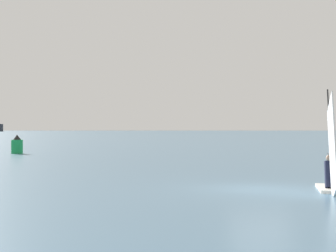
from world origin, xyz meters
The scene contains 4 objects.
ground_plane centered at (0.00, 0.00, 0.00)m, with size 4000.00×4000.00×0.00m, color #476B84.
windsurfer centered at (2.26, -1.24, 0.98)m, with size 1.73×4.25×4.13m.
distant_headland centered at (62.78, 1328.69, 17.48)m, with size 1246.83×227.78×34.96m, color #4C564C.
channel_buoy centered at (-14.36, 32.18, 0.81)m, with size 1.10×1.10×1.83m.
Camera 1 is at (-6.13, -19.83, 2.34)m, focal length 56.13 mm.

